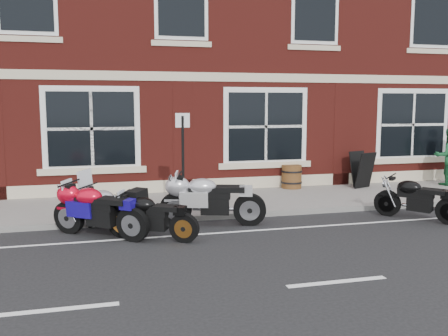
{
  "coord_description": "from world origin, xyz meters",
  "views": [
    {
      "loc": [
        -3.46,
        -9.51,
        2.66
      ],
      "look_at": [
        -0.54,
        1.6,
        1.16
      ],
      "focal_mm": 40.0,
      "sensor_mm": 36.0,
      "label": 1
    }
  ],
  "objects_px": {
    "a_board_sign": "(362,170)",
    "parking_sign": "(183,156)",
    "moto_naked_black": "(417,197)",
    "barrel_planter": "(292,177)",
    "moto_sport_red": "(99,209)",
    "moto_sport_silver": "(210,198)",
    "moto_touring_silver": "(110,206)",
    "moto_sport_black": "(151,215)"
  },
  "relations": [
    {
      "from": "moto_sport_black",
      "to": "parking_sign",
      "type": "height_order",
      "value": "parking_sign"
    },
    {
      "from": "moto_sport_black",
      "to": "parking_sign",
      "type": "relative_size",
      "value": 0.73
    },
    {
      "from": "moto_touring_silver",
      "to": "barrel_planter",
      "type": "height_order",
      "value": "moto_touring_silver"
    },
    {
      "from": "moto_sport_red",
      "to": "barrel_planter",
      "type": "distance_m",
      "value": 6.81
    },
    {
      "from": "moto_naked_black",
      "to": "a_board_sign",
      "type": "bearing_deg",
      "value": 42.43
    },
    {
      "from": "moto_sport_silver",
      "to": "moto_naked_black",
      "type": "bearing_deg",
      "value": -81.88
    },
    {
      "from": "moto_touring_silver",
      "to": "a_board_sign",
      "type": "height_order",
      "value": "moto_touring_silver"
    },
    {
      "from": "moto_sport_silver",
      "to": "parking_sign",
      "type": "distance_m",
      "value": 1.28
    },
    {
      "from": "moto_sport_black",
      "to": "a_board_sign",
      "type": "bearing_deg",
      "value": -29.74
    },
    {
      "from": "moto_sport_red",
      "to": "a_board_sign",
      "type": "xyz_separation_m",
      "value": [
        7.77,
        3.34,
        0.09
      ]
    },
    {
      "from": "moto_sport_silver",
      "to": "a_board_sign",
      "type": "bearing_deg",
      "value": -44.5
    },
    {
      "from": "a_board_sign",
      "to": "moto_sport_silver",
      "type": "bearing_deg",
      "value": -171.36
    },
    {
      "from": "moto_touring_silver",
      "to": "parking_sign",
      "type": "xyz_separation_m",
      "value": [
        1.68,
        0.8,
        0.94
      ]
    },
    {
      "from": "parking_sign",
      "to": "moto_sport_red",
      "type": "bearing_deg",
      "value": -135.48
    },
    {
      "from": "moto_sport_black",
      "to": "a_board_sign",
      "type": "relative_size",
      "value": 1.55
    },
    {
      "from": "moto_sport_black",
      "to": "a_board_sign",
      "type": "xyz_separation_m",
      "value": [
        6.79,
        3.81,
        0.18
      ]
    },
    {
      "from": "moto_sport_black",
      "to": "moto_sport_red",
      "type": "bearing_deg",
      "value": 95.51
    },
    {
      "from": "moto_touring_silver",
      "to": "moto_sport_black",
      "type": "bearing_deg",
      "value": -97.08
    },
    {
      "from": "moto_sport_red",
      "to": "moto_touring_silver",
      "type": "bearing_deg",
      "value": 9.57
    },
    {
      "from": "a_board_sign",
      "to": "parking_sign",
      "type": "distance_m",
      "value": 6.26
    },
    {
      "from": "moto_sport_red",
      "to": "parking_sign",
      "type": "bearing_deg",
      "value": -19.11
    },
    {
      "from": "parking_sign",
      "to": "moto_sport_silver",
      "type": "bearing_deg",
      "value": -50.68
    },
    {
      "from": "moto_sport_silver",
      "to": "moto_naked_black",
      "type": "xyz_separation_m",
      "value": [
        4.67,
        -0.72,
        -0.08
      ]
    },
    {
      "from": "moto_sport_red",
      "to": "moto_sport_black",
      "type": "xyz_separation_m",
      "value": [
        0.98,
        -0.47,
        -0.08
      ]
    },
    {
      "from": "moto_sport_black",
      "to": "barrel_planter",
      "type": "xyz_separation_m",
      "value": [
        4.69,
        4.24,
        -0.02
      ]
    },
    {
      "from": "moto_touring_silver",
      "to": "moto_naked_black",
      "type": "bearing_deg",
      "value": -52.52
    },
    {
      "from": "moto_sport_silver",
      "to": "a_board_sign",
      "type": "xyz_separation_m",
      "value": [
        5.4,
        2.94,
        0.06
      ]
    },
    {
      "from": "moto_naked_black",
      "to": "barrel_planter",
      "type": "xyz_separation_m",
      "value": [
        -1.38,
        4.1,
        -0.06
      ]
    },
    {
      "from": "barrel_planter",
      "to": "parking_sign",
      "type": "xyz_separation_m",
      "value": [
        -3.74,
        -2.53,
        0.99
      ]
    },
    {
      "from": "moto_touring_silver",
      "to": "moto_sport_black",
      "type": "xyz_separation_m",
      "value": [
        0.74,
        -0.92,
        -0.02
      ]
    },
    {
      "from": "moto_naked_black",
      "to": "moto_touring_silver",
      "type": "bearing_deg",
      "value": 137.15
    },
    {
      "from": "moto_sport_red",
      "to": "moto_naked_black",
      "type": "xyz_separation_m",
      "value": [
        7.05,
        -0.32,
        -0.05
      ]
    },
    {
      "from": "moto_touring_silver",
      "to": "moto_sport_silver",
      "type": "bearing_deg",
      "value": -47.39
    },
    {
      "from": "moto_sport_silver",
      "to": "a_board_sign",
      "type": "height_order",
      "value": "a_board_sign"
    },
    {
      "from": "barrel_planter",
      "to": "parking_sign",
      "type": "distance_m",
      "value": 4.62
    },
    {
      "from": "moto_sport_black",
      "to": "moto_sport_silver",
      "type": "relative_size",
      "value": 0.74
    },
    {
      "from": "moto_sport_silver",
      "to": "parking_sign",
      "type": "bearing_deg",
      "value": 44.62
    },
    {
      "from": "moto_sport_red",
      "to": "moto_naked_black",
      "type": "relative_size",
      "value": 1.08
    },
    {
      "from": "moto_touring_silver",
      "to": "moto_sport_black",
      "type": "height_order",
      "value": "moto_touring_silver"
    },
    {
      "from": "a_board_sign",
      "to": "moto_sport_red",
      "type": "bearing_deg",
      "value": -176.69
    },
    {
      "from": "moto_sport_silver",
      "to": "barrel_planter",
      "type": "relative_size",
      "value": 3.28
    },
    {
      "from": "moto_sport_red",
      "to": "moto_sport_silver",
      "type": "bearing_deg",
      "value": -42.51
    }
  ]
}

